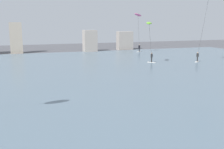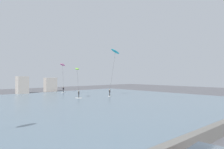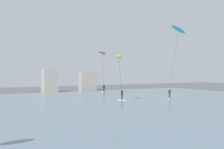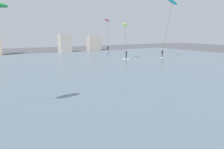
# 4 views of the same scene
# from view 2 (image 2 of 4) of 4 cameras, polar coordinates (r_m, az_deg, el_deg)

# --- Properties ---
(seawall_barrier) EXTENTS (60.00, 0.70, 1.09)m
(seawall_barrier) POSITION_cam_2_polar(r_m,az_deg,el_deg) (14.35, 17.29, -19.17)
(seawall_barrier) COLOR #66635E
(seawall_barrier) RESTS_ON ground
(water_bay) EXTENTS (84.00, 52.00, 0.10)m
(water_bay) POSITION_cam_2_polar(r_m,az_deg,el_deg) (35.88, -23.29, -8.45)
(water_bay) COLOR slate
(water_bay) RESTS_ON ground
(kitesurfer_pink) EXTENTS (3.41, 3.76, 8.53)m
(kitesurfer_pink) POSITION_cam_2_polar(r_m,az_deg,el_deg) (60.84, -13.48, 1.78)
(kitesurfer_pink) COLOR silver
(kitesurfer_pink) RESTS_ON water_bay
(kitesurfer_lime) EXTENTS (2.92, 3.28, 6.76)m
(kitesurfer_lime) POSITION_cam_2_polar(r_m,az_deg,el_deg) (45.27, -9.56, 0.48)
(kitesurfer_lime) COLOR silver
(kitesurfer_lime) RESTS_ON water_bay
(kitesurfer_cyan) EXTENTS (3.74, 3.76, 11.41)m
(kitesurfer_cyan) POSITION_cam_2_polar(r_m,az_deg,el_deg) (49.01, 0.80, 5.47)
(kitesurfer_cyan) COLOR silver
(kitesurfer_cyan) RESTS_ON water_bay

